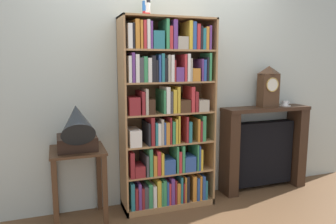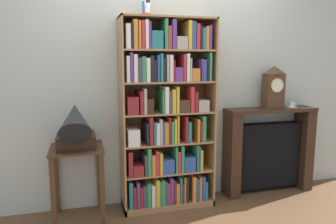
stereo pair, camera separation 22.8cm
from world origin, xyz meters
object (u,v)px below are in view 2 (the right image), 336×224
Objects in this scene: mantel_clock at (273,87)px; cup_stack at (146,7)px; teacup_with_saucer at (291,105)px; fireplace_mantel at (268,150)px; bookshelf at (166,119)px; gramophone at (75,127)px; side_table_left at (77,167)px.

cup_stack is at bearing -179.10° from mantel_clock.
fireplace_mantel is at bearing 175.22° from teacup_with_saucer.
mantel_clock is at bearing 0.90° from cup_stack.
bookshelf is at bearing -178.24° from teacup_with_saucer.
teacup_with_saucer is (0.24, 0.00, -0.21)m from mantel_clock.
mantel_clock is at bearing -179.45° from teacup_with_saucer.
mantel_clock reaches higher than fireplace_mantel.
cup_stack is at bearing 13.12° from gramophone.
teacup_with_saucer is at bearing 1.76° from bookshelf.
gramophone reaches higher than side_table_left.
bookshelf is at bearing 3.70° from side_table_left.
gramophone reaches higher than teacup_with_saucer.
gramophone is at bearing -175.07° from mantel_clock.
gramophone is 2.36m from teacup_with_saucer.
bookshelf is 1.30m from fireplace_mantel.
cup_stack is 1.63m from mantel_clock.
cup_stack is at bearing -178.11° from fireplace_mantel.
cup_stack is (-0.19, 0.02, 1.08)m from bookshelf.
bookshelf is 3.74× the size of gramophone.
fireplace_mantel is (1.41, 0.05, -1.51)m from cup_stack.
cup_stack is 1.29m from gramophone.
gramophone is 1.10× the size of mantel_clock.
mantel_clock is at bearing -57.28° from fireplace_mantel.
side_table_left is (-0.68, -0.08, -1.48)m from cup_stack.
bookshelf is 1.27m from mantel_clock.
bookshelf is 10.23× the size of cup_stack.
cup_stack is at bearing -179.15° from teacup_with_saucer.
gramophone is at bearing -90.00° from side_table_left.
teacup_with_saucer is (1.67, 0.02, -0.99)m from cup_stack.
cup_stack is 0.18× the size of fireplace_mantel.
mantel_clock is (2.11, 0.10, 0.69)m from side_table_left.
side_table_left is (-0.87, -0.06, -0.40)m from bookshelf.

